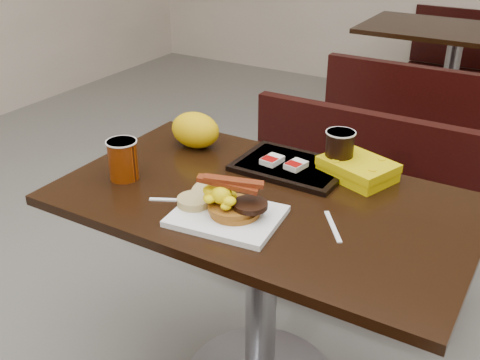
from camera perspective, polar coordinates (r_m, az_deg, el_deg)
The scene contains 23 objects.
table_near at distance 1.87m, azimuth 2.12°, elevation -11.82°, with size 1.20×0.70×0.75m, color black, non-canonical shape.
bench_near_n at distance 2.41m, azimuth 10.18°, elevation -2.91°, with size 1.00×0.46×0.72m, color black, non-canonical shape.
table_far at distance 4.11m, azimuth 20.10°, elevation 8.86°, with size 1.20×0.70×0.75m, color black, non-canonical shape.
bench_far_s at distance 3.47m, azimuth 17.54°, elevation 5.74°, with size 1.00×0.46×0.72m, color black, non-canonical shape.
bench_far_n at distance 4.78m, azimuth 21.93°, elevation 10.77°, with size 1.00×0.46×0.72m, color black, non-canonical shape.
platter at distance 1.55m, azimuth -1.32°, elevation -3.63°, with size 0.28×0.22×0.02m, color white.
pancake_stack at distance 1.53m, azimuth -0.50°, elevation -2.89°, with size 0.14×0.14×0.03m, color #9C681A.
sausage_patty at distance 1.51m, azimuth 1.04°, elevation -2.50°, with size 0.09×0.09×0.01m, color black.
scrambled_eggs at distance 1.51m, azimuth -1.85°, elevation -1.64°, with size 0.10×0.09×0.05m, color #F5E504.
bacon_strips at distance 1.50m, azimuth -1.22°, elevation -0.34°, with size 0.16×0.07×0.01m, color #420504, non-canonical shape.
muffin_bottom at distance 1.58m, azimuth -4.63°, elevation -2.10°, with size 0.09×0.09×0.02m, color tan.
muffin_top at distance 1.60m, azimuth -3.22°, elevation -1.18°, with size 0.10×0.10×0.02m, color tan.
coffee_cup_near at distance 1.77m, azimuth -11.60°, elevation 1.98°, with size 0.09×0.09×0.12m, color #9A3605.
fork at distance 1.65m, azimuth -7.38°, elevation -1.96°, with size 0.14×0.02×0.00m, color white, non-canonical shape.
knife at distance 1.53m, azimuth 9.25°, elevation -4.59°, with size 0.16×0.01×0.00m, color white.
condiment_syrup at distance 1.76m, azimuth -3.58°, elevation 0.24°, with size 0.04×0.03×0.01m, color #9F4A06.
condiment_ketchup at distance 1.73m, azimuth 0.39°, elevation -0.23°, with size 0.04×0.03×0.01m, color #8C0504.
tray at distance 1.83m, azimuth 5.16°, elevation 1.36°, with size 0.34×0.24×0.02m, color black.
hashbrown_sleeve_left at distance 1.82m, azimuth 3.23°, elevation 2.00°, with size 0.05×0.07×0.02m, color silver.
hashbrown_sleeve_right at distance 1.80m, azimuth 5.62°, elevation 1.49°, with size 0.05×0.07×0.02m, color silver.
coffee_cup_far at distance 1.80m, azimuth 9.90°, elevation 2.99°, with size 0.09×0.09×0.12m, color black.
clamshell at distance 1.79m, azimuth 11.66°, elevation 1.09°, with size 0.21×0.16×0.06m, color #CEB403.
paper_bag at distance 1.97m, azimuth -4.48°, elevation 5.00°, with size 0.18×0.13×0.12m, color #F0A208.
Camera 1 is at (0.68, -1.28, 1.55)m, focal length 42.73 mm.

